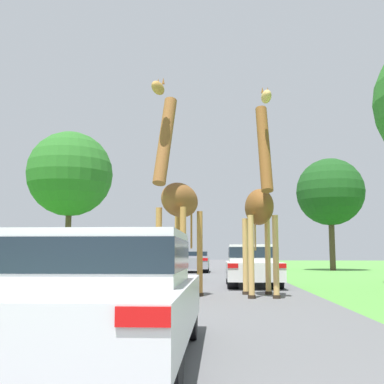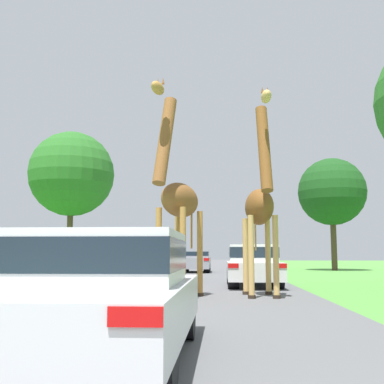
{
  "view_description": "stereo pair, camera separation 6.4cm",
  "coord_description": "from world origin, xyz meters",
  "px_view_note": "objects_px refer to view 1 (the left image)",
  "views": [
    {
      "loc": [
        0.62,
        -0.51,
        1.13
      ],
      "look_at": [
        -0.08,
        11.94,
        2.73
      ],
      "focal_mm": 45.0,
      "sensor_mm": 36.0,
      "label": 1
    },
    {
      "loc": [
        0.68,
        -0.51,
        1.13
      ],
      "look_at": [
        -0.08,
        11.94,
        2.73
      ],
      "focal_mm": 45.0,
      "sensor_mm": 36.0,
      "label": 2
    }
  ],
  "objects_px": {
    "car_queue_right": "(252,264)",
    "car_queue_left": "(195,261)",
    "tree_far_right": "(70,174)",
    "car_lead_maroon": "(100,290)",
    "giraffe_companion": "(260,204)",
    "tree_centre_back": "(330,192)",
    "car_far_ahead": "(158,265)",
    "giraffe_near_road": "(178,198)"
  },
  "relations": [
    {
      "from": "giraffe_companion",
      "to": "car_queue_left",
      "type": "xyz_separation_m",
      "value": [
        -2.6,
        16.74,
        -1.75
      ]
    },
    {
      "from": "car_lead_maroon",
      "to": "car_queue_left",
      "type": "height_order",
      "value": "car_lead_maroon"
    },
    {
      "from": "giraffe_near_road",
      "to": "tree_far_right",
      "type": "relative_size",
      "value": 0.58
    },
    {
      "from": "giraffe_companion",
      "to": "tree_far_right",
      "type": "bearing_deg",
      "value": -62.67
    },
    {
      "from": "tree_centre_back",
      "to": "car_lead_maroon",
      "type": "bearing_deg",
      "value": -107.76
    },
    {
      "from": "car_queue_right",
      "to": "car_far_ahead",
      "type": "bearing_deg",
      "value": 139.39
    },
    {
      "from": "tree_far_right",
      "to": "car_far_ahead",
      "type": "bearing_deg",
      "value": -55.76
    },
    {
      "from": "giraffe_near_road",
      "to": "car_queue_right",
      "type": "relative_size",
      "value": 1.28
    },
    {
      "from": "car_queue_right",
      "to": "tree_far_right",
      "type": "height_order",
      "value": "tree_far_right"
    },
    {
      "from": "car_queue_left",
      "to": "car_far_ahead",
      "type": "height_order",
      "value": "car_queue_left"
    },
    {
      "from": "giraffe_near_road",
      "to": "giraffe_companion",
      "type": "bearing_deg",
      "value": -149.13
    },
    {
      "from": "tree_far_right",
      "to": "car_queue_right",
      "type": "bearing_deg",
      "value": -51.59
    },
    {
      "from": "car_lead_maroon",
      "to": "tree_far_right",
      "type": "xyz_separation_m",
      "value": [
        -8.53,
        25.59,
        5.61
      ]
    },
    {
      "from": "car_queue_left",
      "to": "giraffe_near_road",
      "type": "bearing_deg",
      "value": -88.51
    },
    {
      "from": "giraffe_near_road",
      "to": "tree_far_right",
      "type": "height_order",
      "value": "tree_far_right"
    },
    {
      "from": "car_queue_right",
      "to": "car_queue_left",
      "type": "xyz_separation_m",
      "value": [
        -2.65,
        12.61,
        -0.06
      ]
    },
    {
      "from": "car_queue_right",
      "to": "tree_far_right",
      "type": "xyz_separation_m",
      "value": [
        -10.97,
        13.84,
        5.59
      ]
    },
    {
      "from": "giraffe_near_road",
      "to": "giraffe_companion",
      "type": "distance_m",
      "value": 2.23
    },
    {
      "from": "giraffe_near_road",
      "to": "car_queue_right",
      "type": "bearing_deg",
      "value": -99.32
    },
    {
      "from": "giraffe_companion",
      "to": "car_far_ahead",
      "type": "height_order",
      "value": "giraffe_companion"
    },
    {
      "from": "giraffe_near_road",
      "to": "giraffe_companion",
      "type": "height_order",
      "value": "giraffe_near_road"
    },
    {
      "from": "car_lead_maroon",
      "to": "giraffe_companion",
      "type": "bearing_deg",
      "value": 72.6
    },
    {
      "from": "car_far_ahead",
      "to": "tree_centre_back",
      "type": "xyz_separation_m",
      "value": [
        10.18,
        12.84,
        4.64
      ]
    },
    {
      "from": "tree_centre_back",
      "to": "giraffe_near_road",
      "type": "bearing_deg",
      "value": -112.66
    },
    {
      "from": "giraffe_companion",
      "to": "car_queue_right",
      "type": "bearing_deg",
      "value": -94.65
    },
    {
      "from": "car_queue_right",
      "to": "tree_far_right",
      "type": "bearing_deg",
      "value": 128.41
    },
    {
      "from": "car_queue_right",
      "to": "car_far_ahead",
      "type": "xyz_separation_m",
      "value": [
        -3.72,
        3.19,
        -0.1
      ]
    },
    {
      "from": "giraffe_companion",
      "to": "car_lead_maroon",
      "type": "bearing_deg",
      "value": 68.64
    },
    {
      "from": "giraffe_near_road",
      "to": "tree_centre_back",
      "type": "relative_size",
      "value": 0.7
    },
    {
      "from": "giraffe_companion",
      "to": "tree_centre_back",
      "type": "xyz_separation_m",
      "value": [
        6.51,
        20.17,
        2.86
      ]
    },
    {
      "from": "giraffe_companion",
      "to": "car_queue_right",
      "type": "distance_m",
      "value": 4.46
    },
    {
      "from": "car_queue_left",
      "to": "car_queue_right",
      "type": "bearing_deg",
      "value": -78.11
    },
    {
      "from": "car_queue_left",
      "to": "tree_centre_back",
      "type": "bearing_deg",
      "value": 20.59
    },
    {
      "from": "giraffe_near_road",
      "to": "car_far_ahead",
      "type": "bearing_deg",
      "value": -63.38
    },
    {
      "from": "car_far_ahead",
      "to": "tree_centre_back",
      "type": "bearing_deg",
      "value": 51.59
    },
    {
      "from": "car_queue_left",
      "to": "tree_far_right",
      "type": "relative_size",
      "value": 0.43
    },
    {
      "from": "car_lead_maroon",
      "to": "car_queue_left",
      "type": "relative_size",
      "value": 1.1
    },
    {
      "from": "giraffe_companion",
      "to": "car_far_ahead",
      "type": "xyz_separation_m",
      "value": [
        -3.67,
        7.32,
        -1.78
      ]
    },
    {
      "from": "car_far_ahead",
      "to": "tree_centre_back",
      "type": "distance_m",
      "value": 17.03
    },
    {
      "from": "tree_centre_back",
      "to": "giraffe_companion",
      "type": "bearing_deg",
      "value": -107.89
    },
    {
      "from": "car_queue_right",
      "to": "tree_centre_back",
      "type": "bearing_deg",
      "value": 68.06
    },
    {
      "from": "giraffe_companion",
      "to": "car_queue_left",
      "type": "relative_size",
      "value": 1.34
    }
  ]
}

